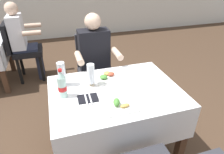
% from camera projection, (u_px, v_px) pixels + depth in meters
% --- Properties ---
extents(ground_plane, '(11.00, 11.00, 0.00)m').
position_uv_depth(ground_plane, '(119.00, 152.00, 2.09)').
color(ground_plane, '#473323').
extents(main_dining_table, '(1.17, 0.87, 0.73)m').
position_uv_depth(main_dining_table, '(115.00, 105.00, 1.89)').
color(main_dining_table, white).
rests_on(main_dining_table, ground).
extents(chair_far_diner_seat, '(0.44, 0.50, 0.97)m').
position_uv_depth(chair_far_diner_seat, '(95.00, 68.00, 2.58)').
color(chair_far_diner_seat, '#2D2D33').
rests_on(chair_far_diner_seat, ground).
extents(seated_diner_far, '(0.50, 0.46, 1.26)m').
position_uv_depth(seated_diner_far, '(95.00, 60.00, 2.41)').
color(seated_diner_far, '#282D42').
rests_on(seated_diner_far, ground).
extents(plate_near_camera, '(0.25, 0.25, 0.06)m').
position_uv_depth(plate_near_camera, '(119.00, 104.00, 1.60)').
color(plate_near_camera, white).
rests_on(plate_near_camera, main_dining_table).
extents(plate_far_diner, '(0.25, 0.25, 0.05)m').
position_uv_depth(plate_far_diner, '(108.00, 77.00, 1.98)').
color(plate_far_diner, white).
rests_on(plate_far_diner, main_dining_table).
extents(beer_glass_left, '(0.07, 0.07, 0.22)m').
position_uv_depth(beer_glass_left, '(91.00, 75.00, 1.81)').
color(beer_glass_left, white).
rests_on(beer_glass_left, main_dining_table).
extents(beer_glass_middle, '(0.07, 0.07, 0.23)m').
position_uv_depth(beer_glass_middle, '(62.00, 74.00, 1.81)').
color(beer_glass_middle, white).
rests_on(beer_glass_middle, main_dining_table).
extents(cola_bottle_primary, '(0.07, 0.07, 0.26)m').
position_uv_depth(cola_bottle_primary, '(62.00, 85.00, 1.66)').
color(cola_bottle_primary, silver).
rests_on(cola_bottle_primary, main_dining_table).
extents(napkin_cutlery_set, '(0.18, 0.19, 0.01)m').
position_uv_depth(napkin_cutlery_set, '(88.00, 98.00, 1.68)').
color(napkin_cutlery_set, black).
rests_on(napkin_cutlery_set, main_dining_table).
extents(background_chair_right, '(0.50, 0.44, 0.97)m').
position_uv_depth(background_chair_right, '(21.00, 48.00, 3.18)').
color(background_chair_right, black).
rests_on(background_chair_right, ground).
extents(background_patron, '(0.46, 0.50, 1.26)m').
position_uv_depth(background_patron, '(22.00, 38.00, 3.12)').
color(background_patron, '#282D42').
rests_on(background_patron, ground).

